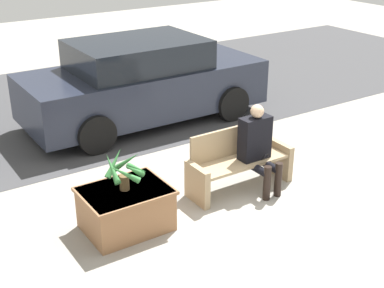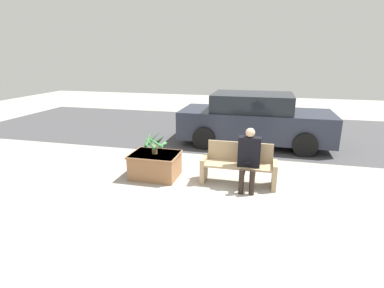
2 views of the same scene
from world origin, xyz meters
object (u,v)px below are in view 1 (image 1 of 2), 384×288
Objects in this scene: person_seated at (258,145)px; potted_plant at (125,170)px; bench at (238,162)px; parked_car at (143,82)px; planter_box at (126,208)px.

potted_plant is (-2.02, 0.05, 0.14)m from person_seated.
bench is 3.10m from parked_car.
parked_car is (-0.05, 3.25, 0.09)m from person_seated.
bench is 2.97× the size of potted_plant.
person_seated reaches higher than planter_box.
parked_car reaches higher than person_seated.
parked_car reaches higher than bench.
bench is 1.84m from planter_box.
bench is at bearing 3.57° from planter_box.
planter_box is at bearing 178.43° from person_seated.
potted_plant is (0.01, -0.00, 0.52)m from planter_box.
potted_plant is at bearing -176.31° from bench.
potted_plant is at bearing 178.50° from person_seated.
person_seated is 2.07m from planter_box.
bench is 0.35× the size of parked_car.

